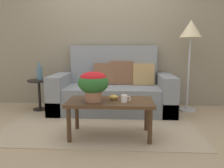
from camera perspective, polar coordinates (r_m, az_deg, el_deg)
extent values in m
plane|color=tan|center=(3.43, -2.55, -9.57)|extent=(14.00, 14.00, 0.00)
cube|color=gray|center=(4.37, -1.16, 14.43)|extent=(6.40, 0.12, 3.00)
cube|color=tan|center=(3.44, -2.52, -9.41)|extent=(2.64, 1.95, 0.01)
cube|color=slate|center=(3.92, 0.12, -5.26)|extent=(2.07, 0.92, 0.25)
cube|color=gray|center=(3.84, 0.10, -2.10)|extent=(1.58, 0.83, 0.20)
cube|color=gray|center=(4.19, 0.41, 3.49)|extent=(1.58, 0.17, 0.92)
cube|color=gray|center=(4.03, -12.96, -2.19)|extent=(0.25, 0.92, 0.65)
cube|color=gray|center=(3.93, 13.53, -2.49)|extent=(0.25, 0.92, 0.65)
cube|color=brown|center=(4.04, 2.51, 2.88)|extent=(0.42, 0.17, 0.42)
cube|color=tan|center=(4.04, 7.96, 2.52)|extent=(0.39, 0.21, 0.39)
cube|color=brown|center=(4.06, -1.85, 2.64)|extent=(0.38, 0.19, 0.39)
cylinder|color=#442D1B|center=(2.70, -10.91, -10.26)|extent=(0.05, 0.05, 0.43)
cylinder|color=#442D1B|center=(2.64, 9.64, -10.69)|extent=(0.05, 0.05, 0.43)
cylinder|color=#442D1B|center=(3.10, -8.94, -7.61)|extent=(0.05, 0.05, 0.43)
cylinder|color=#442D1B|center=(3.04, 8.75, -7.92)|extent=(0.05, 0.05, 0.43)
cube|color=#4C331E|center=(2.76, -0.45, -4.58)|extent=(1.05, 0.55, 0.04)
cylinder|color=black|center=(4.23, -17.79, -6.17)|extent=(0.25, 0.25, 0.03)
cylinder|color=black|center=(4.17, -17.96, -2.73)|extent=(0.05, 0.05, 0.49)
cylinder|color=black|center=(4.13, -18.15, 0.83)|extent=(0.39, 0.39, 0.03)
cylinder|color=#B2B2B7|center=(4.24, 18.42, -6.14)|extent=(0.32, 0.32, 0.03)
cylinder|color=#B2B2B7|center=(4.12, 18.87, 2.44)|extent=(0.03, 0.03, 1.24)
cone|color=beige|center=(4.10, 19.45, 13.12)|extent=(0.37, 0.37, 0.29)
cylinder|color=#A36B4C|center=(2.71, -4.73, -2.92)|extent=(0.21, 0.21, 0.14)
ellipsoid|color=#286028|center=(2.69, -4.77, 0.30)|extent=(0.37, 0.37, 0.26)
ellipsoid|color=red|center=(2.68, -4.79, 1.65)|extent=(0.31, 0.31, 0.14)
cylinder|color=white|center=(2.67, 3.08, -3.70)|extent=(0.08, 0.08, 0.09)
torus|color=white|center=(2.67, 4.16, -3.71)|extent=(0.06, 0.01, 0.06)
cylinder|color=gold|center=(2.80, 0.39, -3.78)|extent=(0.05, 0.05, 0.02)
ellipsoid|color=gold|center=(2.79, 0.39, -3.27)|extent=(0.11, 0.11, 0.05)
cylinder|color=slate|center=(4.12, -17.96, 2.61)|extent=(0.09, 0.09, 0.22)
cylinder|color=slate|center=(4.10, -18.06, 4.68)|extent=(0.04, 0.04, 0.07)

